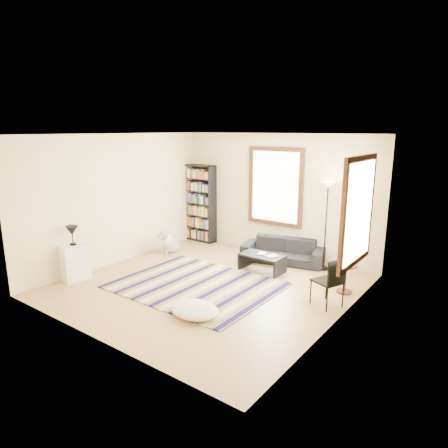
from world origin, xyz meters
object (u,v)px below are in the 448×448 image
Objects in this scene: side_table at (345,278)px; bookshelf at (200,203)px; floor_lamp at (326,226)px; coffee_table at (262,263)px; folding_chair at (327,281)px; white_cabinet at (75,262)px; dog at (170,241)px; sofa at (283,251)px; floor_cushion at (195,310)px.

bookshelf is at bearing 165.61° from side_table.
floor_lamp is 1.41m from side_table.
side_table is (1.79, -0.07, 0.09)m from coffee_table.
folding_chair reaches higher than coffee_table.
bookshelf is 3.69m from white_cabinet.
floor_lamp reaches higher than side_table.
floor_lamp reaches higher than dog.
coffee_table is at bearing -109.00° from sofa.
bookshelf reaches higher than floor_cushion.
bookshelf is at bearing 157.71° from coffee_table.
sofa is 3.33× the size of side_table.
white_cabinet is (-2.93, -0.19, 0.24)m from floor_cushion.
sofa is at bearing 28.75° from dog.
folding_chair is 1.23× the size of white_cabinet.
floor_lamp is at bearing 41.89° from coffee_table.
coffee_table is 1.29× the size of white_cabinet.
bookshelf is at bearing 128.86° from floor_cushion.
dog is at bearing 92.69° from white_cabinet.
side_table is at bearing 9.19° from dog.
sofa is 1.92m from side_table.
bookshelf is 1.45m from dog.
floor_cushion is 1.49× the size of dog.
coffee_table is 3.75m from white_cabinet.
coffee_table is 1.52m from floor_lamp.
floor_lamp is (0.98, 0.88, 0.75)m from coffee_table.
side_table is at bearing 55.95° from floor_cushion.
floor_lamp is (3.54, -0.17, -0.07)m from bookshelf.
dog is at bearing -165.12° from folding_chair.
white_cabinet is at bearing -143.73° from sofa.
dog is (0.13, -1.25, -0.72)m from bookshelf.
coffee_table is at bearing 178.57° from folding_chair.
bookshelf is 3.51× the size of dog.
bookshelf reaches higher than dog.
floor_lamp is (0.92, 0.10, 0.67)m from sofa.
coffee_table is 1.67× the size of side_table.
floor_lamp reaches higher than coffee_table.
folding_chair is (-0.05, -0.72, 0.16)m from side_table.
coffee_table is at bearing -138.11° from floor_lamp.
sofa is 4.36m from white_cabinet.
floor_lamp reaches higher than floor_cushion.
side_table reaches higher than sofa.
coffee_table is 2.45m from dog.
sofa is 0.90× the size of bookshelf.
white_cabinet is at bearing -135.17° from folding_chair.
white_cabinet is 1.23× the size of dog.
folding_chair reaches higher than floor_cushion.
bookshelf is 1.08× the size of floor_lamp.
white_cabinet is at bearing -92.38° from bookshelf.
dog reaches higher than coffee_table.
side_table is 4.23m from dog.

